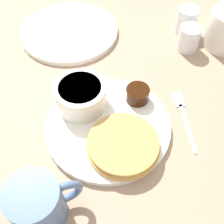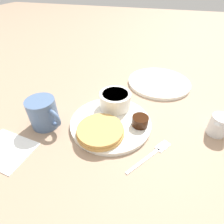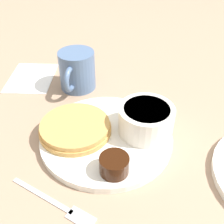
{
  "view_description": "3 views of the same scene",
  "coord_description": "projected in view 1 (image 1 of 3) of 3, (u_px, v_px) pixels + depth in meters",
  "views": [
    {
      "loc": [
        -0.19,
        -0.22,
        0.44
      ],
      "look_at": [
        0.01,
        0.0,
        0.04
      ],
      "focal_mm": 45.0,
      "sensor_mm": 36.0,
      "label": 1
    },
    {
      "loc": [
        0.11,
        -0.35,
        0.35
      ],
      "look_at": [
        0.01,
        -0.01,
        0.05
      ],
      "focal_mm": 28.0,
      "sensor_mm": 36.0,
      "label": 2
    },
    {
      "loc": [
        0.36,
        -0.02,
        0.34
      ],
      "look_at": [
        -0.01,
        0.01,
        0.05
      ],
      "focal_mm": 45.0,
      "sensor_mm": 36.0,
      "label": 3
    }
  ],
  "objects": [
    {
      "name": "ground_plane",
      "position": [
        108.0,
        128.0,
        0.52
      ],
      "size": [
        4.0,
        4.0,
        0.0
      ],
      "primitive_type": "plane",
      "color": "#9E7F66"
    },
    {
      "name": "creamer_pitcher_near",
      "position": [
        189.0,
        38.0,
        0.64
      ],
      "size": [
        0.05,
        0.07,
        0.06
      ],
      "color": "white",
      "rests_on": "ground_plane"
    },
    {
      "name": "syrup_cup",
      "position": [
        137.0,
        94.0,
        0.54
      ],
      "size": [
        0.05,
        0.05,
        0.03
      ],
      "color": "black",
      "rests_on": "plate"
    },
    {
      "name": "far_plate",
      "position": [
        69.0,
        31.0,
        0.69
      ],
      "size": [
        0.24,
        0.24,
        0.01
      ],
      "color": "white",
      "rests_on": "ground_plane"
    },
    {
      "name": "butter_ramekin",
      "position": [
        82.0,
        92.0,
        0.54
      ],
      "size": [
        0.05,
        0.05,
        0.04
      ],
      "color": "white",
      "rests_on": "plate"
    },
    {
      "name": "coffee_mug",
      "position": [
        38.0,
        204.0,
        0.39
      ],
      "size": [
        0.11,
        0.08,
        0.08
      ],
      "color": "slate",
      "rests_on": "ground_plane"
    },
    {
      "name": "bowl",
      "position": [
        81.0,
        95.0,
        0.52
      ],
      "size": [
        0.1,
        0.1,
        0.05
      ],
      "color": "white",
      "rests_on": "plate"
    },
    {
      "name": "fork",
      "position": [
        183.0,
        113.0,
        0.54
      ],
      "size": [
        0.09,
        0.13,
        0.0
      ],
      "color": "silver",
      "rests_on": "ground_plane"
    },
    {
      "name": "pancake_stack",
      "position": [
        123.0,
        145.0,
        0.48
      ],
      "size": [
        0.13,
        0.13,
        0.02
      ],
      "color": "tan",
      "rests_on": "plate"
    },
    {
      "name": "plate",
      "position": [
        108.0,
        126.0,
        0.52
      ],
      "size": [
        0.23,
        0.23,
        0.01
      ],
      "color": "white",
      "rests_on": "ground_plane"
    },
    {
      "name": "creamer_pitcher_far",
      "position": [
        187.0,
        20.0,
        0.67
      ],
      "size": [
        0.05,
        0.07,
        0.06
      ],
      "color": "white",
      "rests_on": "ground_plane"
    }
  ]
}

